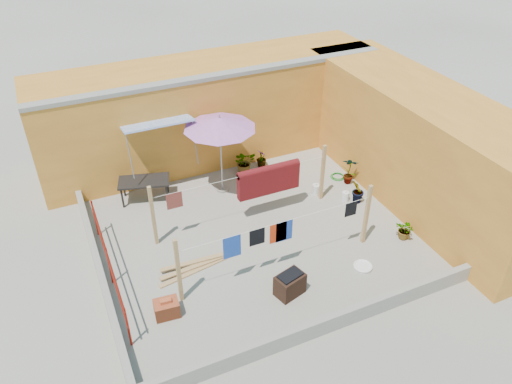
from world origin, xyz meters
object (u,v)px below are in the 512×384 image
patio_umbrella (220,124)px  outdoor_table (144,182)px  water_jug_a (345,196)px  water_jug_b (316,189)px  brazier (290,284)px  brick_stack (167,308)px  white_basin (363,266)px  plant_back_a (244,162)px  green_hose (338,176)px

patio_umbrella → outdoor_table: size_ratio=1.57×
water_jug_a → water_jug_b: bearing=133.3°
water_jug_a → brazier: bearing=-140.7°
brick_stack → brazier: 2.85m
water_jug_a → water_jug_b: water_jug_b is taller
patio_umbrella → water_jug_b: patio_umbrella is taller
outdoor_table → white_basin: outdoor_table is taller
brick_stack → white_basin: brick_stack is taller
brick_stack → plant_back_a: bearing=50.6°
green_hose → plant_back_a: plant_back_a is taller
water_jug_a → green_hose: (0.47, 1.17, -0.12)m
brick_stack → white_basin: (4.87, -0.53, -0.16)m
brazier → white_basin: brazier is taller
green_hose → plant_back_a: 3.01m
white_basin → plant_back_a: size_ratio=0.63×
brick_stack → brazier: brazier is taller
brazier → water_jug_b: (2.62, 3.32, -0.13)m
patio_umbrella → brick_stack: size_ratio=4.32×
brick_stack → water_jug_b: brick_stack is taller
outdoor_table → water_jug_a: bearing=-24.7°
brick_stack → green_hose: size_ratio=1.25×
brazier → water_jug_b: 4.23m
brazier → water_jug_a: (3.24, 2.66, -0.15)m
patio_umbrella → water_jug_a: 4.27m
outdoor_table → brick_stack: bearing=-98.3°
brazier → brick_stack: bearing=169.1°
brazier → outdoor_table: bearing=112.6°
brick_stack → white_basin: size_ratio=1.21×
outdoor_table → green_hose: (5.85, -1.30, -0.59)m
patio_umbrella → water_jug_a: bearing=-32.9°
brick_stack → brazier: bearing=-10.9°
brick_stack → white_basin: 4.90m
plant_back_a → water_jug_b: bearing=-53.6°
outdoor_table → water_jug_a: 5.94m
brazier → plant_back_a: size_ratio=1.01×
brazier → white_basin: (2.07, 0.01, -0.25)m
green_hose → plant_back_a: (-2.58, 1.50, 0.35)m
patio_umbrella → green_hose: size_ratio=5.40×
patio_umbrella → brazier: 5.07m
patio_umbrella → green_hose: patio_umbrella is taller
patio_umbrella → water_jug_a: patio_umbrella is taller
brazier → white_basin: 2.08m
water_jug_a → water_jug_b: (-0.62, 0.66, 0.01)m
patio_umbrella → water_jug_b: 3.53m
white_basin → plant_back_a: 5.41m
patio_umbrella → outdoor_table: bearing=168.6°
outdoor_table → brazier: (2.13, -5.13, -0.32)m
green_hose → patio_umbrella: bearing=166.7°
outdoor_table → green_hose: 6.02m
water_jug_b → green_hose: size_ratio=0.78×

